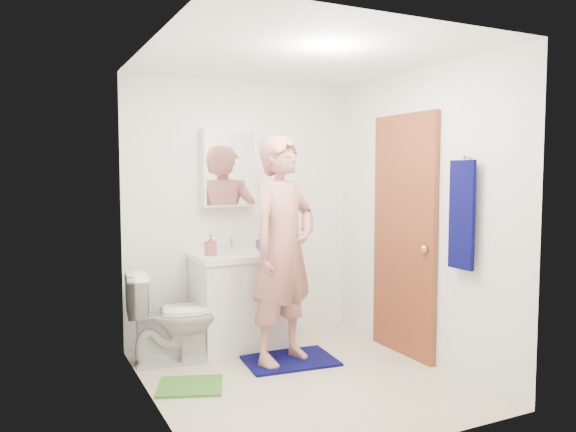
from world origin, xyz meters
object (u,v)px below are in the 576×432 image
object	(u,v)px
vanity_cabinet	(238,303)
man	(283,249)
medicine_cabinet	(229,168)
towel	(462,215)
toilet	(173,317)
toothbrush_cup	(262,245)
soap_dispenser	(211,245)

from	to	relation	value
vanity_cabinet	man	size ratio (longest dim) A/B	0.44
medicine_cabinet	towel	world-z (taller)	medicine_cabinet
toilet	man	distance (m)	1.06
medicine_cabinet	toilet	distance (m)	1.41
man	vanity_cabinet	bearing A→B (deg)	86.27
vanity_cabinet	toilet	world-z (taller)	vanity_cabinet
toothbrush_cup	man	xyz separation A→B (m)	(-0.09, -0.65, 0.04)
medicine_cabinet	towel	size ratio (longest dim) A/B	0.87
towel	man	world-z (taller)	man
vanity_cabinet	towel	world-z (taller)	towel
vanity_cabinet	toilet	size ratio (longest dim) A/B	1.05
medicine_cabinet	toothbrush_cup	distance (m)	0.76
medicine_cabinet	man	xyz separation A→B (m)	(0.18, -0.77, -0.66)
toilet	soap_dispenser	world-z (taller)	soap_dispenser
soap_dispenser	man	size ratio (longest dim) A/B	0.10
medicine_cabinet	towel	distance (m)	2.11
soap_dispenser	man	xyz separation A→B (m)	(0.44, -0.51, -0.00)
toilet	toothbrush_cup	xyz separation A→B (m)	(0.89, 0.22, 0.52)
towel	soap_dispenser	size ratio (longest dim) A/B	4.46
soap_dispenser	medicine_cabinet	bearing A→B (deg)	44.38
towel	toothbrush_cup	distance (m)	1.86
vanity_cabinet	soap_dispenser	world-z (taller)	soap_dispenser
towel	vanity_cabinet	bearing A→B (deg)	128.47
vanity_cabinet	towel	distance (m)	2.08
soap_dispenser	toothbrush_cup	bearing A→B (deg)	14.19
man	toilet	bearing A→B (deg)	129.78
vanity_cabinet	toothbrush_cup	distance (m)	0.58
towel	soap_dispenser	bearing A→B (deg)	134.80
medicine_cabinet	toilet	bearing A→B (deg)	-150.92
soap_dispenser	vanity_cabinet	bearing A→B (deg)	6.99
towel	soap_dispenser	xyz separation A→B (m)	(-1.44, 1.45, -0.31)
toothbrush_cup	man	bearing A→B (deg)	-98.11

